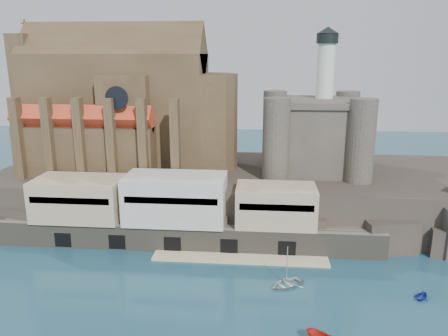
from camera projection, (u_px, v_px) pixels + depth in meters
name	position (u px, v px, depth m)	size (l,w,h in m)	color
ground	(218.00, 320.00, 57.49)	(300.00, 300.00, 0.00)	#194052
promontory	(235.00, 193.00, 94.17)	(100.00, 36.00, 10.00)	black
quay	(175.00, 213.00, 79.04)	(70.00, 12.00, 13.05)	#625D4E
church	(126.00, 110.00, 94.23)	(47.00, 25.93, 30.51)	#443420
castle_keep	(314.00, 131.00, 91.01)	(21.20, 21.20, 29.30)	#433D35
boat_6	(286.00, 285.00, 66.18)	(3.94, 1.14, 5.52)	beige
boat_7	(421.00, 298.00, 62.66)	(2.53, 1.55, 2.94)	#131992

